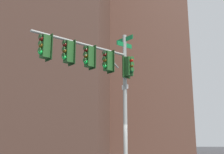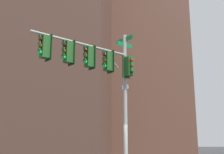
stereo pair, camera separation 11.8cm
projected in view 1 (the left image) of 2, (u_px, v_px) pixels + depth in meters
name	position (u px, v px, depth m)	size (l,w,h in m)	color
signal_pole_assembly	(99.00, 68.00, 14.28)	(4.44, 4.25, 7.33)	gray
building_brick_nearside	(59.00, 8.00, 50.40)	(27.86, 18.52, 48.84)	#4C3328
building_brick_midblock	(141.00, 64.00, 54.15)	(21.04, 14.66, 31.74)	brown
building_glass_tower	(47.00, 3.00, 76.91)	(25.01, 22.28, 74.96)	#7A99B2
building_brick_farside	(33.00, 51.00, 67.68)	(21.02, 16.07, 44.75)	#845B47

